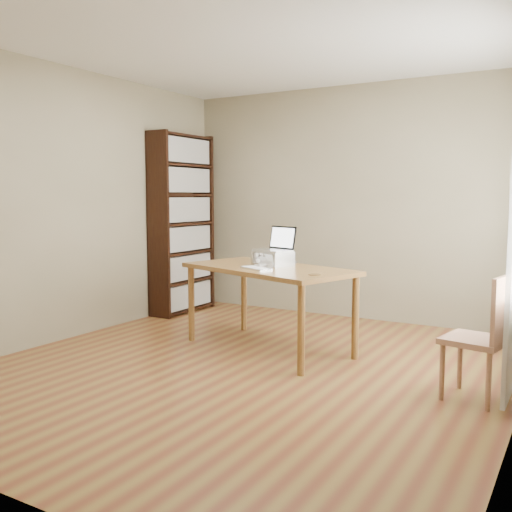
{
  "coord_description": "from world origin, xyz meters",
  "views": [
    {
      "loc": [
        2.33,
        -3.83,
        1.38
      ],
      "look_at": [
        -0.24,
        0.55,
        0.84
      ],
      "focal_mm": 40.0,
      "sensor_mm": 36.0,
      "label": 1
    }
  ],
  "objects_px": {
    "keyboard": "(256,268)",
    "cat": "(275,259)",
    "chair": "(485,334)",
    "bookshelf": "(182,224)",
    "laptop": "(276,245)",
    "desk": "(268,276)"
  },
  "relations": [
    {
      "from": "cat",
      "to": "laptop",
      "type": "bearing_deg",
      "value": 127.71
    },
    {
      "from": "desk",
      "to": "cat",
      "type": "distance_m",
      "value": 0.18
    },
    {
      "from": "desk",
      "to": "keyboard",
      "type": "relative_size",
      "value": 5.2
    },
    {
      "from": "desk",
      "to": "bookshelf",
      "type": "bearing_deg",
      "value": 168.1
    },
    {
      "from": "cat",
      "to": "chair",
      "type": "height_order",
      "value": "cat"
    },
    {
      "from": "keyboard",
      "to": "cat",
      "type": "xyz_separation_m",
      "value": [
        0.01,
        0.33,
        0.05
      ]
    },
    {
      "from": "laptop",
      "to": "cat",
      "type": "height_order",
      "value": "laptop"
    },
    {
      "from": "laptop",
      "to": "chair",
      "type": "bearing_deg",
      "value": 1.69
    },
    {
      "from": "cat",
      "to": "chair",
      "type": "bearing_deg",
      "value": 1.4
    },
    {
      "from": "desk",
      "to": "laptop",
      "type": "bearing_deg",
      "value": 107.8
    },
    {
      "from": "bookshelf",
      "to": "keyboard",
      "type": "relative_size",
      "value": 6.33
    },
    {
      "from": "bookshelf",
      "to": "laptop",
      "type": "bearing_deg",
      "value": -26.17
    },
    {
      "from": "desk",
      "to": "chair",
      "type": "relative_size",
      "value": 2.0
    },
    {
      "from": "chair",
      "to": "desk",
      "type": "bearing_deg",
      "value": 178.71
    },
    {
      "from": "desk",
      "to": "laptop",
      "type": "xyz_separation_m",
      "value": [
        -0.0,
        0.13,
        0.27
      ]
    },
    {
      "from": "cat",
      "to": "chair",
      "type": "distance_m",
      "value": 1.98
    },
    {
      "from": "bookshelf",
      "to": "laptop",
      "type": "distance_m",
      "value": 1.91
    },
    {
      "from": "keyboard",
      "to": "cat",
      "type": "height_order",
      "value": "cat"
    },
    {
      "from": "bookshelf",
      "to": "keyboard",
      "type": "distance_m",
      "value": 2.11
    },
    {
      "from": "keyboard",
      "to": "cat",
      "type": "distance_m",
      "value": 0.33
    },
    {
      "from": "laptop",
      "to": "keyboard",
      "type": "relative_size",
      "value": 1.09
    },
    {
      "from": "keyboard",
      "to": "bookshelf",
      "type": "bearing_deg",
      "value": 169.92
    }
  ]
}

